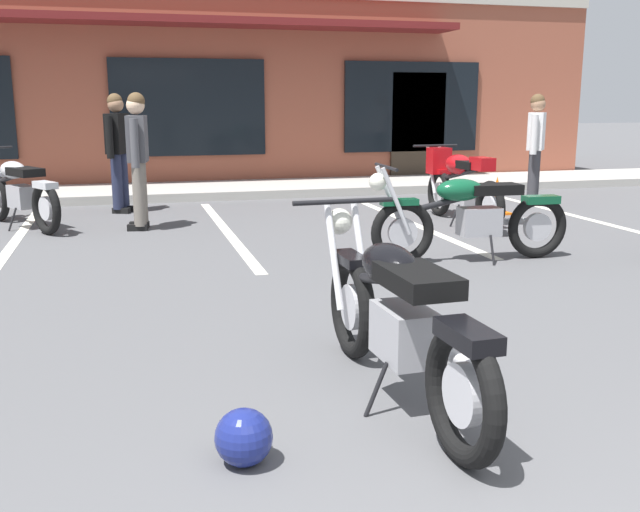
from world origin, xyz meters
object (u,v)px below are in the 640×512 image
(motorcycle_black_cruiser, at_px, (470,216))
(helmet_on_pavement, at_px, (244,437))
(traffic_cone, at_px, (497,196))
(person_in_shorts_foreground, at_px, (138,153))
(motorcycle_red_sportbike, at_px, (19,191))
(motorcycle_foreground_classic, at_px, (397,316))
(person_in_black_shirt, at_px, (536,143))
(person_by_back_row, at_px, (118,146))
(motorcycle_blue_standard, at_px, (460,183))

(motorcycle_black_cruiser, bearing_deg, helmet_on_pavement, -128.87)
(motorcycle_black_cruiser, relative_size, traffic_cone, 3.98)
(motorcycle_black_cruiser, bearing_deg, person_in_shorts_foreground, 138.71)
(motorcycle_red_sportbike, xyz_separation_m, traffic_cone, (6.37, -0.57, -0.20))
(motorcycle_foreground_classic, bearing_deg, person_in_black_shirt, 53.70)
(person_in_shorts_foreground, relative_size, helmet_on_pavement, 6.44)
(motorcycle_black_cruiser, height_order, helmet_on_pavement, motorcycle_black_cruiser)
(motorcycle_foreground_classic, relative_size, person_in_black_shirt, 1.26)
(helmet_on_pavement, height_order, traffic_cone, traffic_cone)
(person_in_black_shirt, distance_m, traffic_cone, 1.38)
(person_in_black_shirt, relative_size, person_by_back_row, 1.00)
(motorcycle_foreground_classic, bearing_deg, traffic_cone, 57.03)
(motorcycle_black_cruiser, height_order, person_in_black_shirt, person_in_black_shirt)
(person_in_black_shirt, bearing_deg, traffic_cone, -145.70)
(motorcycle_black_cruiser, relative_size, person_in_shorts_foreground, 1.26)
(motorcycle_black_cruiser, distance_m, person_in_shorts_foreground, 4.17)
(helmet_on_pavement, bearing_deg, motorcycle_red_sportbike, 104.31)
(person_in_shorts_foreground, distance_m, person_by_back_row, 1.53)
(person_in_shorts_foreground, bearing_deg, motorcycle_black_cruiser, -41.29)
(person_in_black_shirt, distance_m, helmet_on_pavement, 8.94)
(motorcycle_foreground_classic, bearing_deg, person_in_shorts_foreground, 101.60)
(motorcycle_black_cruiser, xyz_separation_m, person_in_shorts_foreground, (-3.11, 2.73, 0.49))
(motorcycle_red_sportbike, height_order, person_by_back_row, person_by_back_row)
(person_by_back_row, distance_m, traffic_cone, 5.40)
(motorcycle_blue_standard, bearing_deg, motorcycle_black_cruiser, -113.36)
(motorcycle_black_cruiser, xyz_separation_m, motorcycle_blue_standard, (0.94, 2.17, 0.07))
(traffic_cone, bearing_deg, person_in_black_shirt, 34.30)
(motorcycle_red_sportbike, xyz_separation_m, person_in_black_shirt, (7.35, 0.10, 0.49))
(person_in_black_shirt, bearing_deg, motorcycle_foreground_classic, -126.30)
(motorcycle_foreground_classic, height_order, helmet_on_pavement, motorcycle_foreground_classic)
(helmet_on_pavement, xyz_separation_m, traffic_cone, (4.63, 6.24, 0.13))
(person_in_black_shirt, xyz_separation_m, person_by_back_row, (-6.12, 0.86, 0.00))
(motorcycle_black_cruiser, xyz_separation_m, helmet_on_pavement, (-2.84, -3.53, -0.33))
(person_by_back_row, height_order, helmet_on_pavement, person_by_back_row)
(person_by_back_row, bearing_deg, traffic_cone, -16.64)
(motorcycle_black_cruiser, bearing_deg, motorcycle_red_sportbike, 144.36)
(person_by_back_row, bearing_deg, person_in_shorts_foreground, -81.06)
(motorcycle_foreground_classic, height_order, motorcycle_black_cruiser, same)
(motorcycle_blue_standard, height_order, traffic_cone, motorcycle_blue_standard)
(helmet_on_pavement, distance_m, traffic_cone, 7.77)
(helmet_on_pavement, bearing_deg, person_in_black_shirt, 50.92)
(person_in_shorts_foreground, bearing_deg, motorcycle_blue_standard, -7.89)
(motorcycle_black_cruiser, bearing_deg, traffic_cone, 56.66)
(person_in_black_shirt, xyz_separation_m, helmet_on_pavement, (-5.61, -6.91, -0.82))
(motorcycle_blue_standard, bearing_deg, motorcycle_foreground_classic, -118.95)
(motorcycle_black_cruiser, distance_m, helmet_on_pavement, 4.54)
(person_in_shorts_foreground, distance_m, traffic_cone, 4.95)
(motorcycle_red_sportbike, xyz_separation_m, motorcycle_blue_standard, (5.52, -1.11, 0.07))
(motorcycle_red_sportbike, distance_m, person_in_black_shirt, 7.37)
(person_by_back_row, distance_m, helmet_on_pavement, 7.83)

